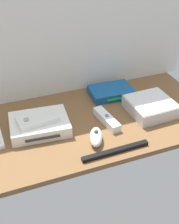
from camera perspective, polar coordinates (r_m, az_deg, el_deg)
ground_plane at (r=116.95cm, az=-0.00°, el=-2.02°), size 100.00×48.00×2.00cm
back_wall at (r=122.82cm, az=-4.30°, el=17.09°), size 110.00×1.20×64.00cm
game_console at (r=112.11cm, az=-9.38°, el=-2.36°), size 22.38×17.94×4.40cm
mini_computer at (r=122.18cm, az=11.42°, el=1.07°), size 17.49×17.49×5.30cm
network_router at (r=131.39cm, az=4.07°, el=3.81°), size 18.55×13.00×3.40cm
remote_wand at (r=114.68cm, az=3.24°, el=-1.37°), size 5.47×15.14×3.40cm
remote_nunchuk at (r=105.37cm, az=1.23°, el=-4.69°), size 7.85×10.92×5.10cm
remote_classic_pad at (r=109.77cm, az=-9.79°, el=-1.23°), size 15.14×9.43×2.40cm
sensor_bar at (r=102.21cm, az=4.92°, el=-7.30°), size 24.02×2.17×1.40cm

